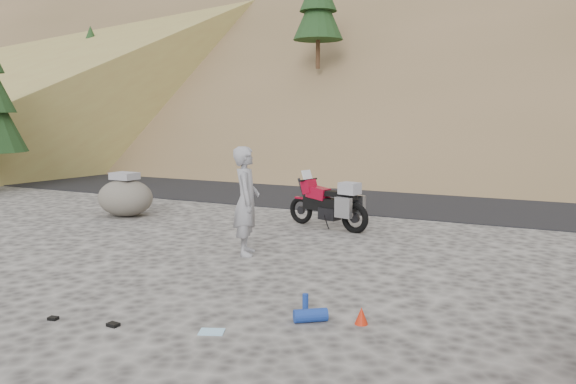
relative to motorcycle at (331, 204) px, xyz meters
The scene contains 12 objects.
ground 3.80m from the motorcycle, 99.73° to the right, with size 140.00×140.00×0.00m, color #3C3938.
road 5.35m from the motorcycle, 96.87° to the left, with size 120.00×7.00×0.05m, color black.
hillside 38.64m from the motorcycle, 91.05° to the left, with size 120.00×73.00×46.72m.
motorcycle is the anchor object (origin of this frame).
man 2.76m from the motorcycle, 100.89° to the right, with size 0.68×0.45×1.87m, color gray.
boulder 4.98m from the motorcycle, behind, with size 1.60×1.46×1.06m.
gear_blue_mat 5.42m from the motorcycle, 71.04° to the right, with size 0.16×0.16×0.39m, color navy.
gear_bottle 5.03m from the motorcycle, 72.14° to the right, with size 0.07×0.07×0.21m, color navy.
gear_funnel 5.45m from the motorcycle, 64.82° to the right, with size 0.16×0.16×0.20m, color red.
gear_glove_a 6.24m from the motorcycle, 92.11° to the right, with size 0.14×0.10×0.04m, color black.
gear_glove_b 6.47m from the motorcycle, 99.05° to the right, with size 0.11×0.08×0.04m, color black.
gear_blue_cloth 5.96m from the motorcycle, 81.43° to the right, with size 0.28×0.20×0.01m, color #9ACFEF.
Camera 1 is at (4.88, -7.17, 2.42)m, focal length 35.00 mm.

